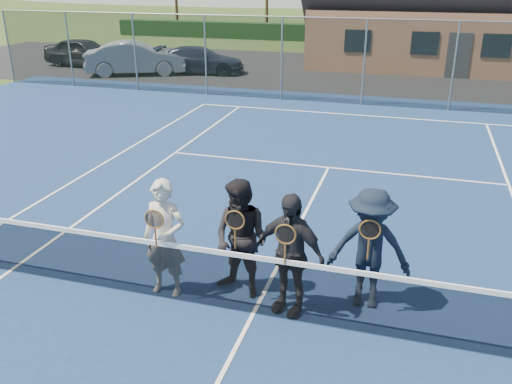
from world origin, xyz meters
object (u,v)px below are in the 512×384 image
car_c (199,60)px  tennis_net (253,282)px  car_b (136,58)px  player_a (165,238)px  car_a (84,52)px  player_d (369,249)px  player_c (289,254)px  player_b (241,239)px

car_c → tennis_net: size_ratio=0.36×
car_b → tennis_net: size_ratio=0.39×
tennis_net → player_a: player_a is taller
car_a → player_d: size_ratio=2.29×
car_c → player_d: size_ratio=2.34×
player_a → player_d: size_ratio=1.00×
car_a → player_a: (13.04, -17.95, 0.22)m
car_a → car_c: 6.34m
car_a → car_c: size_ratio=0.98×
car_b → player_a: 19.04m
car_a → player_c: (14.88, -17.88, 0.22)m
player_a → tennis_net: bearing=-7.4°
tennis_net → player_c: (0.44, 0.25, 0.38)m
player_a → player_d: same height
player_d → player_c: bearing=-156.6°
car_a → player_b: size_ratio=2.29×
tennis_net → player_b: size_ratio=6.49×
player_c → player_a: bearing=-177.8°
car_a → car_c: bearing=-86.6°
car_a → car_c: car_a is taller
car_b → player_a: player_a is taller
player_c → tennis_net: bearing=-150.2°
player_b → car_c: bearing=114.0°
player_b → player_d: (1.81, 0.23, -0.00)m
car_b → tennis_net: bearing=-171.7°
car_b → car_c: bearing=-90.1°
car_a → player_b: (14.11, -17.66, 0.22)m
player_b → player_c: 0.80m
player_d → tennis_net: bearing=-154.6°
car_a → player_b: bearing=-136.4°
car_a → player_d: player_d is taller
car_c → car_a: bearing=80.8°
car_b → player_d: player_d is taller
car_b → player_b: bearing=-171.7°
car_b → player_c: 19.95m
player_c → player_d: size_ratio=1.00×
car_b → car_c: (2.68, 1.21, -0.14)m
car_b → player_d: (12.26, -16.05, 0.17)m
player_a → player_c: bearing=2.2°
tennis_net → player_b: 0.69m
player_d → car_c: bearing=119.1°
car_a → player_d: (15.93, -17.43, 0.22)m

